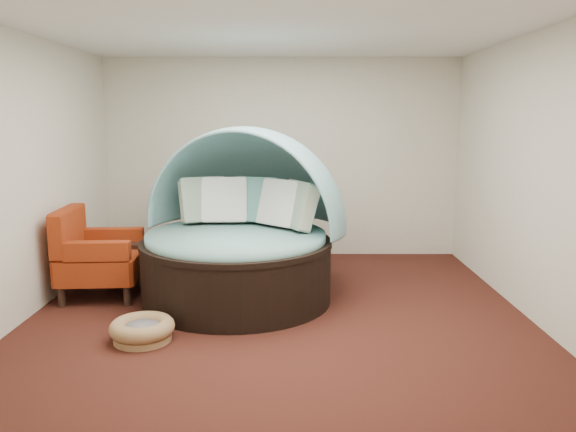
{
  "coord_description": "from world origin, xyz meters",
  "views": [
    {
      "loc": [
        0.11,
        -5.52,
        1.97
      ],
      "look_at": [
        0.09,
        0.6,
        0.9
      ],
      "focal_mm": 35.0,
      "sensor_mm": 36.0,
      "label": 1
    }
  ],
  "objects_px": {
    "pet_basket": "(142,330)",
    "side_table": "(137,255)",
    "red_armchair": "(95,256)",
    "canopy_daybed": "(241,220)"
  },
  "relations": [
    {
      "from": "canopy_daybed",
      "to": "side_table",
      "type": "relative_size",
      "value": 3.82
    },
    {
      "from": "canopy_daybed",
      "to": "red_armchair",
      "type": "distance_m",
      "value": 1.68
    },
    {
      "from": "red_armchair",
      "to": "side_table",
      "type": "bearing_deg",
      "value": 49.81
    },
    {
      "from": "pet_basket",
      "to": "red_armchair",
      "type": "bearing_deg",
      "value": 123.22
    },
    {
      "from": "pet_basket",
      "to": "side_table",
      "type": "relative_size",
      "value": 1.03
    },
    {
      "from": "canopy_daybed",
      "to": "red_armchair",
      "type": "xyz_separation_m",
      "value": [
        -1.62,
        0.02,
        -0.42
      ]
    },
    {
      "from": "canopy_daybed",
      "to": "side_table",
      "type": "height_order",
      "value": "canopy_daybed"
    },
    {
      "from": "pet_basket",
      "to": "side_table",
      "type": "height_order",
      "value": "side_table"
    },
    {
      "from": "pet_basket",
      "to": "side_table",
      "type": "bearing_deg",
      "value": 106.08
    },
    {
      "from": "pet_basket",
      "to": "red_armchair",
      "type": "height_order",
      "value": "red_armchair"
    }
  ]
}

